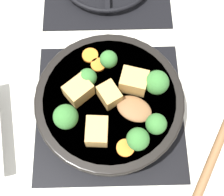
# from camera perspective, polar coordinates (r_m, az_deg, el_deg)

# --- Properties ---
(ground_plane) EXTENTS (2.40, 2.40, 0.00)m
(ground_plane) POSITION_cam_1_polar(r_m,az_deg,el_deg) (0.67, 0.00, -2.49)
(ground_plane) COLOR silver
(front_burner_grate) EXTENTS (0.31, 0.31, 0.03)m
(front_burner_grate) POSITION_cam_1_polar(r_m,az_deg,el_deg) (0.65, 0.00, -2.15)
(front_burner_grate) COLOR black
(front_burner_grate) RESTS_ON ground_plane
(skillet_pan) EXTENTS (0.41, 0.29, 0.05)m
(skillet_pan) POSITION_cam_1_polar(r_m,az_deg,el_deg) (0.61, -0.32, -0.84)
(skillet_pan) COLOR black
(skillet_pan) RESTS_ON front_burner_grate
(wooden_spoon) EXTENTS (0.25, 0.23, 0.02)m
(wooden_spoon) POSITION_cam_1_polar(r_m,az_deg,el_deg) (0.58, 13.09, -6.04)
(wooden_spoon) COLOR brown
(wooden_spoon) RESTS_ON skillet_pan
(tofu_cube_center_large) EXTENTS (0.05, 0.05, 0.03)m
(tofu_cube_center_large) POSITION_cam_1_polar(r_m,az_deg,el_deg) (0.58, -0.08, 0.38)
(tofu_cube_center_large) COLOR tan
(tofu_cube_center_large) RESTS_ON skillet_pan
(tofu_cube_near_handle) EXTENTS (0.06, 0.06, 0.04)m
(tofu_cube_near_handle) POSITION_cam_1_polar(r_m,az_deg,el_deg) (0.58, -5.64, 1.37)
(tofu_cube_near_handle) COLOR tan
(tofu_cube_near_handle) RESTS_ON skillet_pan
(tofu_cube_east_chunk) EXTENTS (0.06, 0.05, 0.04)m
(tofu_cube_east_chunk) POSITION_cam_1_polar(r_m,az_deg,el_deg) (0.59, 4.49, 3.07)
(tofu_cube_east_chunk) COLOR tan
(tofu_cube_east_chunk) RESTS_ON skillet_pan
(tofu_cube_west_chunk) EXTENTS (0.04, 0.05, 0.04)m
(tofu_cube_west_chunk) POSITION_cam_1_polar(r_m,az_deg,el_deg) (0.55, -2.24, -6.13)
(tofu_cube_west_chunk) COLOR tan
(tofu_cube_west_chunk) RESTS_ON skillet_pan
(broccoli_floret_near_spoon) EXTENTS (0.05, 0.05, 0.05)m
(broccoli_floret_near_spoon) POSITION_cam_1_polar(r_m,az_deg,el_deg) (0.55, -7.94, -3.42)
(broccoli_floret_near_spoon) COLOR #709956
(broccoli_floret_near_spoon) RESTS_ON skillet_pan
(broccoli_floret_center_top) EXTENTS (0.05, 0.05, 0.05)m
(broccoli_floret_center_top) POSITION_cam_1_polar(r_m,az_deg,el_deg) (0.58, 8.68, 2.81)
(broccoli_floret_center_top) COLOR #709956
(broccoli_floret_center_top) RESTS_ON skillet_pan
(broccoli_floret_east_rim) EXTENTS (0.03, 0.03, 0.04)m
(broccoli_floret_east_rim) POSITION_cam_1_polar(r_m,az_deg,el_deg) (0.60, -0.00, 7.06)
(broccoli_floret_east_rim) COLOR #709956
(broccoli_floret_east_rim) RESTS_ON skillet_pan
(broccoli_floret_west_rim) EXTENTS (0.04, 0.04, 0.05)m
(broccoli_floret_west_rim) POSITION_cam_1_polar(r_m,az_deg,el_deg) (0.54, 5.28, -7.49)
(broccoli_floret_west_rim) COLOR #709956
(broccoli_floret_west_rim) RESTS_ON skillet_pan
(broccoli_floret_north_edge) EXTENTS (0.03, 0.03, 0.04)m
(broccoli_floret_north_edge) POSITION_cam_1_polar(r_m,az_deg,el_deg) (0.58, -3.99, 3.75)
(broccoli_floret_north_edge) COLOR #709956
(broccoli_floret_north_edge) RESTS_ON skillet_pan
(broccoli_floret_south_cluster) EXTENTS (0.04, 0.04, 0.05)m
(broccoli_floret_south_cluster) POSITION_cam_1_polar(r_m,az_deg,el_deg) (0.55, 8.59, -4.72)
(broccoli_floret_south_cluster) COLOR #709956
(broccoli_floret_south_cluster) RESTS_ON skillet_pan
(carrot_slice_orange_thin) EXTENTS (0.03, 0.03, 0.01)m
(carrot_slice_orange_thin) POSITION_cam_1_polar(r_m,az_deg,el_deg) (0.62, -2.09, 6.10)
(carrot_slice_orange_thin) COLOR orange
(carrot_slice_orange_thin) RESTS_ON skillet_pan
(carrot_slice_near_center) EXTENTS (0.03, 0.03, 0.01)m
(carrot_slice_near_center) POSITION_cam_1_polar(r_m,az_deg,el_deg) (0.63, -3.55, 7.80)
(carrot_slice_near_center) COLOR orange
(carrot_slice_near_center) RESTS_ON skillet_pan
(carrot_slice_edge_slice) EXTENTS (0.03, 0.03, 0.01)m
(carrot_slice_edge_slice) POSITION_cam_1_polar(r_m,az_deg,el_deg) (0.56, 2.97, -9.09)
(carrot_slice_edge_slice) COLOR orange
(carrot_slice_edge_slice) RESTS_ON skillet_pan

